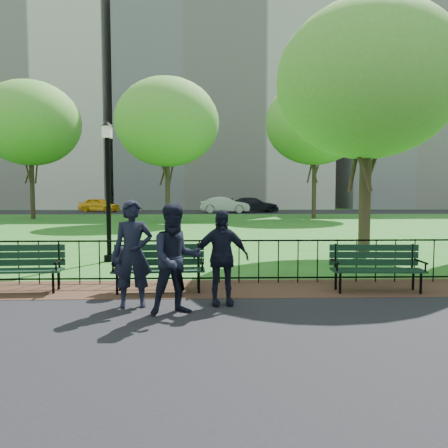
{
  "coord_description": "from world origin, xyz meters",
  "views": [
    {
      "loc": [
        0.43,
        -6.73,
        1.85
      ],
      "look_at": [
        0.68,
        1.5,
        1.25
      ],
      "focal_mm": 35.0,
      "sensor_mm": 36.0,
      "label": 1
    }
  ],
  "objects_px": {
    "tree_near_e": "(368,81)",
    "taxi": "(99,205)",
    "park_bench_right_a": "(376,263)",
    "person_mid": "(176,259)",
    "sedan_silver": "(225,205)",
    "park_bench_left_a": "(17,263)",
    "lamppost": "(108,186)",
    "person_right": "(221,257)",
    "tree_far_w": "(30,123)",
    "tree_far_c": "(167,122)",
    "person_left": "(133,254)",
    "park_bench_main": "(142,261)",
    "tree_far_e": "(315,123)",
    "sedan_dark": "(253,205)"
  },
  "relations": [
    {
      "from": "tree_near_e",
      "to": "taxi",
      "type": "height_order",
      "value": "tree_near_e"
    },
    {
      "from": "park_bench_right_a",
      "to": "taxi",
      "type": "height_order",
      "value": "taxi"
    },
    {
      "from": "person_mid",
      "to": "taxi",
      "type": "bearing_deg",
      "value": 87.01
    },
    {
      "from": "person_mid",
      "to": "sedan_silver",
      "type": "xyz_separation_m",
      "value": [
        1.84,
        32.84,
        -0.11
      ]
    },
    {
      "from": "park_bench_left_a",
      "to": "lamppost",
      "type": "distance_m",
      "value": 3.99
    },
    {
      "from": "park_bench_left_a",
      "to": "park_bench_right_a",
      "type": "bearing_deg",
      "value": -4.43
    },
    {
      "from": "park_bench_left_a",
      "to": "taxi",
      "type": "xyz_separation_m",
      "value": [
        -6.98,
        33.59,
        0.13
      ]
    },
    {
      "from": "taxi",
      "to": "lamppost",
      "type": "bearing_deg",
      "value": -147.92
    },
    {
      "from": "park_bench_left_a",
      "to": "person_right",
      "type": "bearing_deg",
      "value": -18.86
    },
    {
      "from": "park_bench_right_a",
      "to": "sedan_silver",
      "type": "relative_size",
      "value": 0.38
    },
    {
      "from": "person_mid",
      "to": "person_right",
      "type": "height_order",
      "value": "person_mid"
    },
    {
      "from": "tree_far_w",
      "to": "sedan_silver",
      "type": "bearing_deg",
      "value": 31.73
    },
    {
      "from": "tree_far_c",
      "to": "person_left",
      "type": "xyz_separation_m",
      "value": [
        1.39,
        -19.77,
        -5.19
      ]
    },
    {
      "from": "person_left",
      "to": "person_mid",
      "type": "height_order",
      "value": "person_left"
    },
    {
      "from": "person_mid",
      "to": "sedan_silver",
      "type": "distance_m",
      "value": 32.89
    },
    {
      "from": "park_bench_main",
      "to": "park_bench_left_a",
      "type": "distance_m",
      "value": 2.34
    },
    {
      "from": "tree_far_w",
      "to": "taxi",
      "type": "relative_size",
      "value": 2.44
    },
    {
      "from": "tree_near_e",
      "to": "lamppost",
      "type": "bearing_deg",
      "value": -174.33
    },
    {
      "from": "park_bench_right_a",
      "to": "tree_far_c",
      "type": "distance_m",
      "value": 20.38
    },
    {
      "from": "park_bench_left_a",
      "to": "tree_far_e",
      "type": "distance_m",
      "value": 26.01
    },
    {
      "from": "park_bench_right_a",
      "to": "sedan_dark",
      "type": "height_order",
      "value": "sedan_dark"
    },
    {
      "from": "tree_far_e",
      "to": "tree_far_w",
      "type": "xyz_separation_m",
      "value": [
        -19.79,
        -0.01,
        -0.14
      ]
    },
    {
      "from": "tree_near_e",
      "to": "park_bench_main",
      "type": "bearing_deg",
      "value": -141.84
    },
    {
      "from": "park_bench_left_a",
      "to": "taxi",
      "type": "bearing_deg",
      "value": 98.71
    },
    {
      "from": "taxi",
      "to": "sedan_dark",
      "type": "bearing_deg",
      "value": -77.92
    },
    {
      "from": "tree_far_e",
      "to": "taxi",
      "type": "distance_m",
      "value": 21.8
    },
    {
      "from": "lamppost",
      "to": "person_mid",
      "type": "xyz_separation_m",
      "value": [
        2.21,
        -5.19,
        -1.17
      ]
    },
    {
      "from": "person_right",
      "to": "sedan_silver",
      "type": "bearing_deg",
      "value": 81.63
    },
    {
      "from": "tree_far_c",
      "to": "park_bench_left_a",
      "type": "bearing_deg",
      "value": -92.97
    },
    {
      "from": "tree_far_c",
      "to": "tree_far_w",
      "type": "height_order",
      "value": "tree_far_w"
    },
    {
      "from": "park_bench_right_a",
      "to": "tree_far_e",
      "type": "distance_m",
      "value": 24.13
    },
    {
      "from": "park_bench_right_a",
      "to": "person_mid",
      "type": "xyz_separation_m",
      "value": [
        -3.6,
        -1.42,
        0.31
      ]
    },
    {
      "from": "tree_near_e",
      "to": "park_bench_left_a",
      "type": "bearing_deg",
      "value": -151.73
    },
    {
      "from": "park_bench_right_a",
      "to": "person_left",
      "type": "xyz_separation_m",
      "value": [
        -4.32,
        -1.0,
        0.33
      ]
    },
    {
      "from": "park_bench_main",
      "to": "person_mid",
      "type": "relative_size",
      "value": 1.02
    },
    {
      "from": "tree_far_w",
      "to": "park_bench_left_a",
      "type": "bearing_deg",
      "value": -68.75
    },
    {
      "from": "park_bench_main",
      "to": "sedan_silver",
      "type": "xyz_separation_m",
      "value": [
        2.57,
        31.42,
        0.14
      ]
    },
    {
      "from": "lamppost",
      "to": "tree_near_e",
      "type": "bearing_deg",
      "value": 5.67
    },
    {
      "from": "tree_far_c",
      "to": "sedan_dark",
      "type": "bearing_deg",
      "value": 64.25
    },
    {
      "from": "tree_near_e",
      "to": "person_left",
      "type": "relative_size",
      "value": 4.18
    },
    {
      "from": "park_bench_main",
      "to": "tree_far_c",
      "type": "bearing_deg",
      "value": 91.28
    },
    {
      "from": "tree_near_e",
      "to": "taxi",
      "type": "relative_size",
      "value": 1.84
    },
    {
      "from": "park_bench_right_a",
      "to": "sedan_dark",
      "type": "xyz_separation_m",
      "value": [
        0.87,
        32.4,
        0.16
      ]
    },
    {
      "from": "tree_near_e",
      "to": "taxi",
      "type": "distance_m",
      "value": 33.18
    },
    {
      "from": "lamppost",
      "to": "sedan_dark",
      "type": "relative_size",
      "value": 0.78
    },
    {
      "from": "park_bench_left_a",
      "to": "person_mid",
      "type": "bearing_deg",
      "value": -30.25
    },
    {
      "from": "sedan_silver",
      "to": "tree_far_e",
      "type": "bearing_deg",
      "value": -140.75
    },
    {
      "from": "park_bench_main",
      "to": "tree_far_e",
      "type": "bearing_deg",
      "value": 66.52
    },
    {
      "from": "park_bench_left_a",
      "to": "park_bench_right_a",
      "type": "relative_size",
      "value": 1.0
    },
    {
      "from": "park_bench_left_a",
      "to": "tree_far_c",
      "type": "relative_size",
      "value": 0.19
    }
  ]
}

